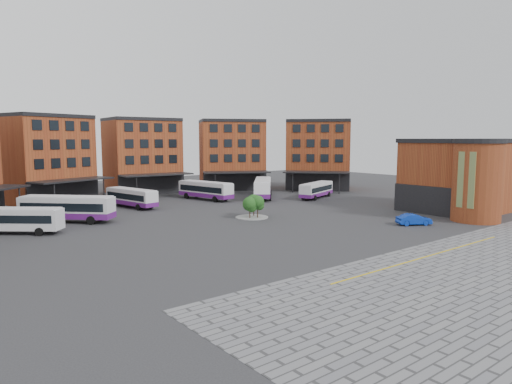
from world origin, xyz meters
TOP-DOWN VIEW (x-y plane):
  - ground at (0.00, 0.00)m, footprint 160.00×160.00m
  - yellow_line at (2.00, -14.00)m, footprint 26.00×0.15m
  - main_building at (-4.77, 38.25)m, footprint 94.14×42.48m
  - east_building at (28.70, -3.06)m, footprint 17.40×15.40m
  - tree_island at (2.11, 11.72)m, footprint 4.40×4.40m
  - bus_a at (-25.15, 20.23)m, footprint 9.32×8.43m
  - bus_b at (-18.48, 24.01)m, footprint 10.36×10.33m
  - bus_c at (-6.88, 30.95)m, footprint 4.43×10.58m
  - bus_d at (6.99, 31.57)m, footprint 4.79×11.52m
  - bus_e at (16.35, 27.19)m, footprint 9.98×10.98m
  - bus_f at (23.72, 21.00)m, footprint 10.09×5.61m
  - blue_car at (14.41, -4.58)m, footprint 4.40×3.39m

SIDE VIEW (x-z plane):
  - ground at x=0.00m, z-range 0.00..0.00m
  - yellow_line at x=2.00m, z-range 0.02..0.04m
  - blue_car at x=14.41m, z-range 0.00..1.39m
  - bus_f at x=23.72m, z-range 0.12..2.91m
  - bus_c at x=-6.88m, z-range 0.12..3.03m
  - bus_d at x=6.99m, z-range 0.13..3.30m
  - bus_a at x=-25.15m, z-range 0.27..3.17m
  - bus_b at x=-18.48m, z-range 0.14..3.49m
  - tree_island at x=2.11m, z-range 0.26..3.38m
  - bus_e at x=16.35m, z-range 0.14..3.55m
  - east_building at x=28.70m, z-range -0.01..10.59m
  - main_building at x=-4.77m, z-range -0.07..14.53m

